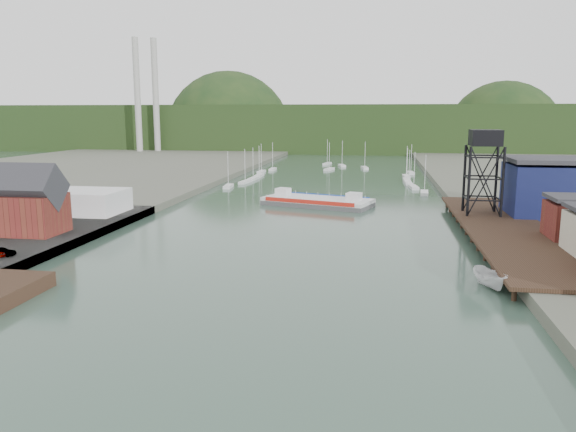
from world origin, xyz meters
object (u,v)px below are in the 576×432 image
(lift_tower, at_px, (485,143))
(chain_ferry, at_px, (317,201))
(motorboat, at_px, (490,279))
(harbor_building, at_px, (24,207))

(lift_tower, bearing_deg, chain_ferry, 152.04)
(lift_tower, distance_m, chain_ferry, 40.69)
(motorboat, bearing_deg, lift_tower, 62.27)
(lift_tower, distance_m, motorboat, 44.62)
(harbor_building, distance_m, chain_ferry, 63.34)
(harbor_building, relative_size, chain_ferry, 0.45)
(chain_ferry, distance_m, motorboat, 65.72)
(lift_tower, xyz_separation_m, chain_ferry, (-33.55, 17.81, -14.62))
(harbor_building, xyz_separation_m, motorboat, (71.11, -13.81, -4.86))
(motorboat, bearing_deg, harbor_building, 149.30)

